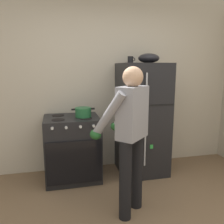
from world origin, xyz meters
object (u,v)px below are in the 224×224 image
person_cook (129,129)px  red_pot (83,112)px  mixing_bowl (149,58)px  refrigerator (142,119)px  stove_range (73,148)px  coffee_mug (131,60)px

person_cook → red_pot: 0.99m
red_pot → mixing_bowl: size_ratio=1.05×
person_cook → refrigerator: bearing=62.4°
stove_range → red_pot: bearing=-13.9°
refrigerator → red_pot: 0.90m
refrigerator → mixing_bowl: bearing=0.2°
refrigerator → person_cook: size_ratio=1.03×
red_pot → coffee_mug: coffee_mug is taller
refrigerator → stove_range: refrigerator is taller
person_cook → red_pot: size_ratio=4.98×
stove_range → mixing_bowl: mixing_bowl is taller
refrigerator → coffee_mug: size_ratio=14.70×
stove_range → person_cook: (0.54, -0.96, 0.50)m
refrigerator → red_pot: bearing=-176.8°
stove_range → person_cook: person_cook is taller
refrigerator → person_cook: 1.10m
refrigerator → red_pot: refrigerator is taller
red_pot → mixing_bowl: bearing=3.0°
coffee_mug → mixing_bowl: mixing_bowl is taller
stove_range → red_pot: (0.16, -0.04, 0.52)m
person_cook → mixing_bowl: size_ratio=5.24×
mixing_bowl → refrigerator: bearing=-179.8°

